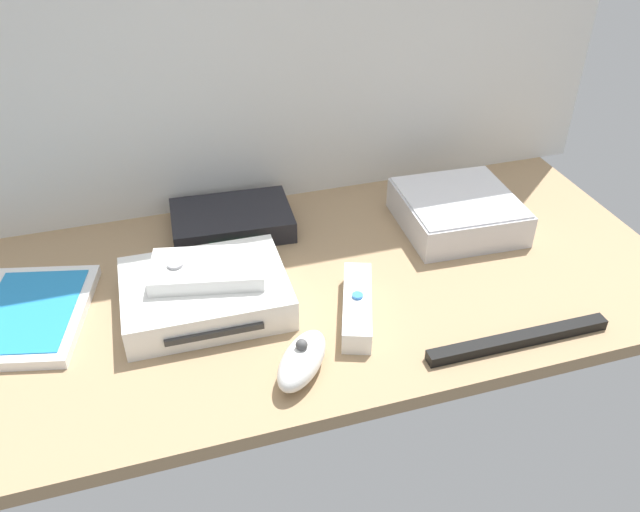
{
  "coord_description": "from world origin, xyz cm",
  "views": [
    {
      "loc": [
        -21.28,
        -69.69,
        55.34
      ],
      "look_at": [
        0.0,
        0.0,
        4.0
      ],
      "focal_mm": 37.02,
      "sensor_mm": 36.0,
      "label": 1
    }
  ],
  "objects_px": {
    "remote_nunchuk": "(302,360)",
    "remote_wand": "(357,306)",
    "game_console": "(205,293)",
    "game_case": "(31,314)",
    "sensor_bar": "(518,340)",
    "remote_classic_pad": "(207,269)",
    "network_router": "(232,220)",
    "mini_computer": "(457,211)"
  },
  "relations": [
    {
      "from": "remote_nunchuk",
      "to": "remote_wand",
      "type": "bearing_deg",
      "value": 77.96
    },
    {
      "from": "remote_nunchuk",
      "to": "game_console",
      "type": "bearing_deg",
      "value": 157.76
    },
    {
      "from": "game_case",
      "to": "sensor_bar",
      "type": "height_order",
      "value": "game_case"
    },
    {
      "from": "remote_classic_pad",
      "to": "network_router",
      "type": "bearing_deg",
      "value": 82.11
    },
    {
      "from": "remote_nunchuk",
      "to": "sensor_bar",
      "type": "height_order",
      "value": "remote_nunchuk"
    },
    {
      "from": "game_console",
      "to": "remote_nunchuk",
      "type": "height_order",
      "value": "remote_nunchuk"
    },
    {
      "from": "game_console",
      "to": "remote_wand",
      "type": "xyz_separation_m",
      "value": [
        0.18,
        -0.07,
        -0.01
      ]
    },
    {
      "from": "game_console",
      "to": "game_case",
      "type": "distance_m",
      "value": 0.22
    },
    {
      "from": "network_router",
      "to": "remote_nunchuk",
      "type": "relative_size",
      "value": 1.77
    },
    {
      "from": "game_case",
      "to": "remote_classic_pad",
      "type": "distance_m",
      "value": 0.23
    },
    {
      "from": "network_router",
      "to": "remote_wand",
      "type": "xyz_separation_m",
      "value": [
        0.12,
        -0.25,
        -0.0
      ]
    },
    {
      "from": "mini_computer",
      "to": "network_router",
      "type": "xyz_separation_m",
      "value": [
        -0.34,
        0.09,
        -0.01
      ]
    },
    {
      "from": "remote_nunchuk",
      "to": "network_router",
      "type": "bearing_deg",
      "value": 131.72
    },
    {
      "from": "network_router",
      "to": "remote_classic_pad",
      "type": "height_order",
      "value": "remote_classic_pad"
    },
    {
      "from": "mini_computer",
      "to": "network_router",
      "type": "distance_m",
      "value": 0.35
    },
    {
      "from": "mini_computer",
      "to": "game_case",
      "type": "xyz_separation_m",
      "value": [
        -0.62,
        -0.04,
        -0.02
      ]
    },
    {
      "from": "remote_classic_pad",
      "to": "sensor_bar",
      "type": "xyz_separation_m",
      "value": [
        0.35,
        -0.19,
        -0.05
      ]
    },
    {
      "from": "remote_nunchuk",
      "to": "remote_classic_pad",
      "type": "bearing_deg",
      "value": 154.84
    },
    {
      "from": "remote_classic_pad",
      "to": "remote_wand",
      "type": "bearing_deg",
      "value": -12.74
    },
    {
      "from": "remote_nunchuk",
      "to": "remote_classic_pad",
      "type": "relative_size",
      "value": 0.67
    },
    {
      "from": "game_console",
      "to": "remote_classic_pad",
      "type": "distance_m",
      "value": 0.03
    },
    {
      "from": "game_case",
      "to": "remote_classic_pad",
      "type": "xyz_separation_m",
      "value": [
        0.23,
        -0.03,
        0.05
      ]
    },
    {
      "from": "game_console",
      "to": "remote_classic_pad",
      "type": "height_order",
      "value": "remote_classic_pad"
    },
    {
      "from": "game_case",
      "to": "remote_wand",
      "type": "relative_size",
      "value": 1.43
    },
    {
      "from": "remote_wand",
      "to": "remote_classic_pad",
      "type": "distance_m",
      "value": 0.2
    },
    {
      "from": "network_router",
      "to": "game_console",
      "type": "bearing_deg",
      "value": -107.66
    },
    {
      "from": "sensor_bar",
      "to": "remote_wand",
      "type": "bearing_deg",
      "value": 147.78
    },
    {
      "from": "game_console",
      "to": "remote_nunchuk",
      "type": "distance_m",
      "value": 0.18
    },
    {
      "from": "game_console",
      "to": "network_router",
      "type": "xyz_separation_m",
      "value": [
        0.07,
        0.17,
        -0.0
      ]
    },
    {
      "from": "mini_computer",
      "to": "remote_nunchuk",
      "type": "relative_size",
      "value": 1.68
    },
    {
      "from": "remote_wand",
      "to": "remote_classic_pad",
      "type": "relative_size",
      "value": 0.96
    },
    {
      "from": "network_router",
      "to": "remote_nunchuk",
      "type": "height_order",
      "value": "remote_nunchuk"
    },
    {
      "from": "game_console",
      "to": "mini_computer",
      "type": "height_order",
      "value": "mini_computer"
    },
    {
      "from": "network_router",
      "to": "sensor_bar",
      "type": "height_order",
      "value": "network_router"
    },
    {
      "from": "game_case",
      "to": "remote_wand",
      "type": "height_order",
      "value": "remote_wand"
    },
    {
      "from": "network_router",
      "to": "remote_classic_pad",
      "type": "bearing_deg",
      "value": -106.33
    },
    {
      "from": "game_case",
      "to": "network_router",
      "type": "height_order",
      "value": "network_router"
    },
    {
      "from": "game_case",
      "to": "remote_nunchuk",
      "type": "bearing_deg",
      "value": -18.9
    },
    {
      "from": "remote_wand",
      "to": "game_console",
      "type": "bearing_deg",
      "value": 177.88
    },
    {
      "from": "mini_computer",
      "to": "sensor_bar",
      "type": "height_order",
      "value": "mini_computer"
    },
    {
      "from": "game_console",
      "to": "remote_nunchuk",
      "type": "bearing_deg",
      "value": -59.45
    },
    {
      "from": "game_case",
      "to": "remote_classic_pad",
      "type": "relative_size",
      "value": 1.38
    }
  ]
}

